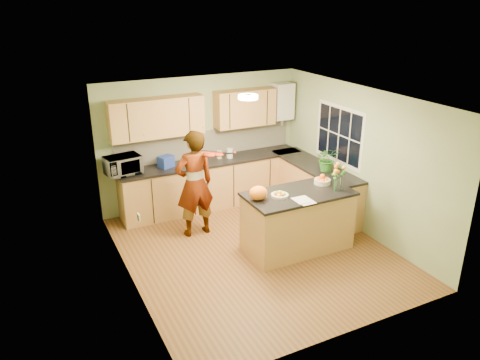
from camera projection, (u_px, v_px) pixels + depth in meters
name	position (u px, v px, depth m)	size (l,w,h in m)	color
floor	(256.00, 251.00, 7.60)	(4.50, 4.50, 0.00)	brown
ceiling	(258.00, 98.00, 6.68)	(4.00, 4.50, 0.02)	white
wall_back	(201.00, 141.00, 9.02)	(4.00, 0.02, 2.50)	gray
wall_front	(351.00, 245.00, 5.26)	(4.00, 0.02, 2.50)	gray
wall_left	(126.00, 203.00, 6.31)	(0.02, 4.50, 2.50)	gray
wall_right	(360.00, 160.00, 7.97)	(0.02, 4.50, 2.50)	gray
back_counter	(213.00, 183.00, 9.09)	(3.64, 0.62, 0.94)	#B9854A
right_counter	(314.00, 188.00, 8.84)	(0.62, 2.24, 0.94)	#B9854A
splashback	(207.00, 143.00, 9.06)	(3.60, 0.02, 0.52)	beige
upper_cabinets	(195.00, 113.00, 8.58)	(3.20, 0.34, 0.70)	#B9854A
boiler	(282.00, 101.00, 9.35)	(0.40, 0.30, 0.86)	silver
window_right	(339.00, 135.00, 8.35)	(0.01, 1.30, 1.05)	silver
light_switch	(139.00, 217.00, 5.80)	(0.02, 0.09, 0.09)	silver
ceiling_lamp	(248.00, 97.00, 6.95)	(0.30, 0.30, 0.07)	#FFEABF
peninsula_island	(297.00, 221.00, 7.52)	(1.71, 0.88, 0.98)	#B9854A
fruit_dish	(280.00, 194.00, 7.18)	(0.27, 0.27, 0.09)	beige
orange_bowl	(322.00, 180.00, 7.67)	(0.27, 0.27, 0.16)	beige
flower_vase	(338.00, 172.00, 7.32)	(0.25, 0.25, 0.47)	silver
orange_bag	(258.00, 193.00, 7.05)	(0.29, 0.24, 0.22)	orange
papers	(304.00, 200.00, 7.04)	(0.24, 0.33, 0.01)	silver
violinist	(194.00, 184.00, 7.83)	(0.68, 0.44, 1.85)	tan
violin	(210.00, 154.00, 7.52)	(0.55, 0.22, 0.11)	#500B05
microwave	(123.00, 165.00, 8.16)	(0.60, 0.40, 0.33)	silver
blue_box	(166.00, 162.00, 8.52)	(0.27, 0.19, 0.21)	navy
kettle	(198.00, 156.00, 8.77)	(0.17, 0.17, 0.31)	silver
jar_cream	(219.00, 154.00, 9.00)	(0.10, 0.10, 0.15)	beige
jar_white	(230.00, 153.00, 9.01)	(0.12, 0.12, 0.19)	silver
potted_plant	(327.00, 159.00, 8.29)	(0.40, 0.35, 0.45)	#2F7226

